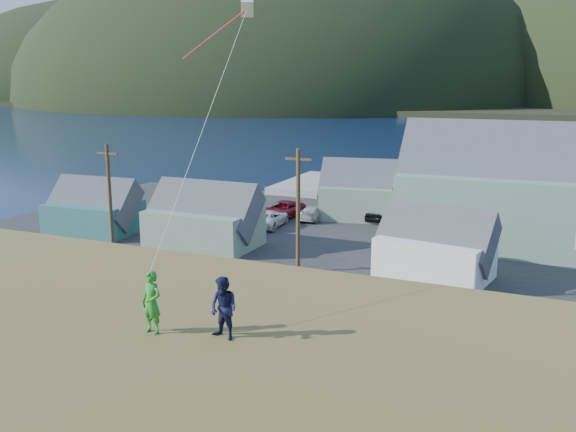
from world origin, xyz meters
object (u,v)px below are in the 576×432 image
object	(u,v)px
kite_flyer_green	(152,303)
kite_flyer_navy	(224,308)
shed_palegreen_near	(204,218)
wharf	(393,190)
shed_white	(435,246)
shed_palegreen_far	(374,192)
shed_teal	(94,209)

from	to	relation	value
kite_flyer_green	kite_flyer_navy	world-z (taller)	kite_flyer_green
kite_flyer_green	shed_palegreen_near	bearing A→B (deg)	127.27
wharf	shed_white	distance (m)	31.77
shed_palegreen_far	kite_flyer_navy	size ratio (longest dim) A/B	7.10
shed_white	kite_flyer_green	distance (m)	29.83
kite_flyer_green	kite_flyer_navy	xyz separation A→B (m)	(1.80, 0.40, -0.02)
shed_palegreen_near	shed_white	world-z (taller)	shed_palegreen_near
wharf	shed_teal	world-z (taller)	shed_teal
shed_white	kite_flyer_navy	bearing A→B (deg)	-80.35
kite_flyer_navy	wharf	bearing A→B (deg)	112.85
shed_palegreen_near	kite_flyer_green	xyz separation A→B (m)	(16.80, -30.16, 5.58)
shed_teal	kite_flyer_navy	distance (m)	42.27
wharf	kite_flyer_navy	world-z (taller)	kite_flyer_navy
kite_flyer_navy	shed_white	bearing A→B (deg)	102.86
shed_palegreen_near	shed_white	xyz separation A→B (m)	(18.35, -0.92, -0.11)
shed_teal	shed_white	bearing A→B (deg)	-4.84
wharf	shed_palegreen_near	bearing A→B (deg)	-104.96
shed_palegreen_near	shed_palegreen_far	size ratio (longest dim) A/B	0.80
shed_white	shed_palegreen_far	distance (m)	18.60
shed_palegreen_far	shed_teal	bearing A→B (deg)	-152.58
shed_teal	shed_white	xyz separation A→B (m)	(29.26, -0.88, 0.07)
kite_flyer_green	kite_flyer_navy	size ratio (longest dim) A/B	1.02
wharf	shed_palegreen_far	bearing A→B (deg)	-82.87
shed_white	kite_flyer_navy	world-z (taller)	kite_flyer_navy
shed_white	kite_flyer_navy	distance (m)	29.39
wharf	shed_teal	size ratio (longest dim) A/B	3.32
shed_teal	shed_white	distance (m)	29.27
wharf	shed_teal	xyz separation A→B (m)	(-18.64, -29.00, 1.78)
shed_white	wharf	bearing A→B (deg)	118.72
wharf	kite_flyer_green	distance (m)	60.29
shed_teal	shed_palegreen_near	bearing A→B (deg)	-2.93
shed_teal	shed_palegreen_far	distance (m)	25.54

